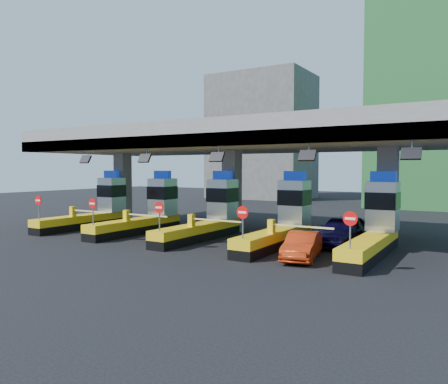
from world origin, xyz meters
The scene contains 10 objects.
ground centered at (0.00, 0.00, 0.00)m, with size 120.00×120.00×0.00m, color black.
toll_canopy centered at (0.00, 2.87, 6.13)m, with size 28.00×12.09×7.00m.
toll_lane_far_left centered at (-10.00, 0.28, 1.40)m, with size 4.43×8.00×4.16m.
toll_lane_left centered at (-5.00, 0.28, 1.40)m, with size 4.43×8.00×4.16m.
toll_lane_center centered at (0.00, 0.28, 1.40)m, with size 4.43×8.00×4.16m.
toll_lane_right centered at (5.00, 0.28, 1.40)m, with size 4.43×8.00×4.16m.
toll_lane_far_right centered at (10.00, 0.28, 1.40)m, with size 4.43×8.00×4.16m.
bg_building_concrete centered at (-14.00, 36.00, 9.00)m, with size 14.00×10.00×18.00m, color #4C4C49.
van centered at (7.91, 1.61, 0.85)m, with size 2.02×5.01×1.71m, color black.
red_car centered at (7.32, -2.98, 0.64)m, with size 1.36×3.90×1.29m, color #B02C0D.
Camera 1 is at (14.74, -22.40, 4.26)m, focal length 35.00 mm.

